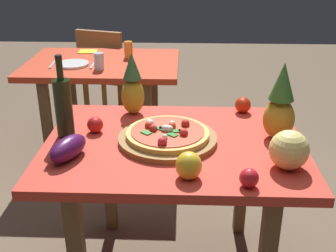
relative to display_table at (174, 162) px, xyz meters
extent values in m
cube|color=brown|center=(-0.36, 0.36, -0.29)|extent=(0.06, 0.06, 0.70)
cube|color=brown|center=(0.36, 0.36, -0.29)|extent=(0.06, 0.06, 0.70)
cube|color=red|center=(0.00, 0.00, 0.08)|extent=(1.11, 0.83, 0.04)
cube|color=brown|center=(-0.87, 0.92, -0.29)|extent=(0.06, 0.06, 0.70)
cube|color=brown|center=(-0.20, 0.92, -0.29)|extent=(0.06, 0.06, 0.70)
cube|color=brown|center=(-0.87, 1.59, -0.29)|extent=(0.06, 0.06, 0.70)
cube|color=brown|center=(-0.20, 1.59, -0.29)|extent=(0.06, 0.06, 0.70)
cube|color=red|center=(-0.53, 1.25, 0.08)|extent=(1.06, 0.77, 0.04)
cube|color=olive|center=(-0.40, 2.04, -0.44)|extent=(0.04, 0.04, 0.41)
cube|color=olive|center=(-0.71, 2.14, -0.44)|extent=(0.04, 0.04, 0.41)
cube|color=olive|center=(-0.49, 1.73, -0.44)|extent=(0.04, 0.04, 0.41)
cube|color=olive|center=(-0.81, 1.83, -0.44)|extent=(0.04, 0.04, 0.41)
cube|color=olive|center=(-0.60, 1.94, -0.21)|extent=(0.50, 0.50, 0.04)
cube|color=#905E34|center=(-0.66, 1.76, 0.01)|extent=(0.39, 0.16, 0.40)
cylinder|color=olive|center=(-0.03, 0.00, 0.11)|extent=(0.43, 0.43, 0.02)
cylinder|color=#E6B354|center=(-0.03, 0.00, 0.14)|extent=(0.36, 0.36, 0.02)
cylinder|color=#BF3D23|center=(-0.03, 0.00, 0.15)|extent=(0.31, 0.31, 0.00)
sphere|color=red|center=(-0.09, 0.00, 0.16)|extent=(0.04, 0.04, 0.04)
sphere|color=red|center=(0.05, 0.06, 0.16)|extent=(0.04, 0.04, 0.04)
sphere|color=red|center=(-0.04, -0.13, 0.16)|extent=(0.04, 0.04, 0.04)
sphere|color=red|center=(0.04, -0.04, 0.16)|extent=(0.04, 0.04, 0.04)
sphere|color=red|center=(-0.11, 0.03, 0.16)|extent=(0.03, 0.03, 0.03)
sphere|color=red|center=(-0.01, 0.03, 0.16)|extent=(0.03, 0.03, 0.03)
cube|color=#2A8137|center=(-0.06, 0.02, 0.15)|extent=(0.05, 0.05, 0.00)
cube|color=#2A782A|center=(0.03, -0.01, 0.15)|extent=(0.04, 0.05, 0.00)
cube|color=#2A7124|center=(-0.01, -0.05, 0.15)|extent=(0.05, 0.05, 0.00)
cube|color=#267826|center=(0.01, -0.01, 0.15)|extent=(0.05, 0.03, 0.00)
cube|color=#307323|center=(-0.04, 0.02, 0.15)|extent=(0.05, 0.03, 0.00)
cube|color=#2E8230|center=(-0.12, -0.03, 0.15)|extent=(0.05, 0.05, 0.00)
cube|color=#227329|center=(-0.09, 0.02, 0.15)|extent=(0.04, 0.05, 0.00)
sphere|color=#E4F4CF|center=(-0.04, -0.08, 0.16)|extent=(0.02, 0.02, 0.02)
sphere|color=white|center=(-0.11, 0.05, 0.16)|extent=(0.04, 0.04, 0.04)
sphere|color=white|center=(-0.04, 0.00, 0.16)|extent=(0.03, 0.03, 0.03)
sphere|color=white|center=(-0.02, -0.01, 0.16)|extent=(0.03, 0.03, 0.03)
sphere|color=silver|center=(-0.01, 0.05, 0.16)|extent=(0.03, 0.03, 0.03)
cylinder|color=black|center=(-0.48, 0.04, 0.23)|extent=(0.08, 0.08, 0.26)
cylinder|color=black|center=(-0.48, 0.04, 0.40)|extent=(0.03, 0.03, 0.09)
cylinder|color=black|center=(-0.48, 0.04, 0.46)|extent=(0.03, 0.03, 0.02)
ellipsoid|color=#B78724|center=(0.45, 0.06, 0.19)|extent=(0.13, 0.13, 0.18)
cone|color=#366D29|center=(0.45, 0.06, 0.36)|extent=(0.11, 0.11, 0.16)
ellipsoid|color=#AD9424|center=(-0.21, 0.31, 0.19)|extent=(0.11, 0.11, 0.18)
cone|color=#356031|center=(-0.21, 0.31, 0.34)|extent=(0.09, 0.09, 0.13)
sphere|color=#F0DA73|center=(0.44, -0.21, 0.18)|extent=(0.15, 0.15, 0.15)
ellipsoid|color=yellow|center=(0.06, -0.29, 0.15)|extent=(0.10, 0.10, 0.11)
ellipsoid|color=#471346|center=(-0.41, -0.17, 0.14)|extent=(0.16, 0.22, 0.09)
sphere|color=red|center=(0.33, 0.34, 0.14)|extent=(0.08, 0.08, 0.08)
sphere|color=red|center=(-0.36, 0.08, 0.14)|extent=(0.07, 0.07, 0.07)
sphere|color=red|center=(0.48, 0.32, 0.14)|extent=(0.07, 0.07, 0.07)
sphere|color=red|center=(0.27, -0.35, 0.13)|extent=(0.07, 0.07, 0.07)
cylinder|color=orange|center=(-0.36, 1.37, 0.16)|extent=(0.06, 0.06, 0.12)
cylinder|color=silver|center=(-0.52, 1.06, 0.15)|extent=(0.06, 0.06, 0.11)
cylinder|color=white|center=(-0.72, 1.15, 0.11)|extent=(0.22, 0.22, 0.02)
cube|color=silver|center=(-0.86, 1.15, 0.10)|extent=(0.03, 0.18, 0.01)
cube|color=silver|center=(-0.58, 1.15, 0.10)|extent=(0.02, 0.18, 0.01)
cube|color=yellow|center=(-0.69, 1.52, 0.10)|extent=(0.14, 0.12, 0.01)
camera|label=1|loc=(0.04, -1.66, 0.92)|focal=45.79mm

